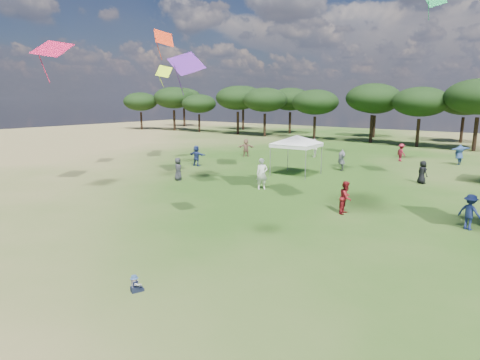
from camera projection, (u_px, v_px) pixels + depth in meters
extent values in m
plane|color=#2F5319|center=(78.00, 325.00, 9.92)|extent=(140.00, 140.00, 0.00)
cylinder|color=black|center=(141.00, 121.00, 72.12)|extent=(0.35, 0.35, 3.09)
ellipsoid|color=black|center=(140.00, 102.00, 71.44)|extent=(6.01, 6.01, 3.24)
cylinder|color=black|center=(174.00, 120.00, 70.05)|extent=(0.40, 0.40, 3.51)
ellipsoid|color=black|center=(174.00, 98.00, 69.28)|extent=(6.82, 6.82, 3.68)
cylinder|color=black|center=(199.00, 123.00, 66.69)|extent=(0.33, 0.33, 2.92)
ellipsoid|color=black|center=(199.00, 104.00, 66.05)|extent=(5.67, 5.67, 3.06)
cylinder|color=black|center=(238.00, 123.00, 62.17)|extent=(0.40, 0.40, 3.49)
ellipsoid|color=black|center=(238.00, 98.00, 61.40)|extent=(6.79, 6.79, 3.66)
cylinder|color=black|center=(265.00, 125.00, 58.97)|extent=(0.38, 0.38, 3.32)
ellipsoid|color=black|center=(265.00, 100.00, 58.24)|extent=(6.44, 6.44, 3.47)
cylinder|color=black|center=(314.00, 128.00, 53.51)|extent=(0.36, 0.36, 3.14)
ellipsoid|color=black|center=(315.00, 102.00, 52.82)|extent=(6.11, 6.11, 3.29)
cylinder|color=black|center=(371.00, 129.00, 50.50)|extent=(0.40, 0.40, 3.46)
ellipsoid|color=black|center=(373.00, 98.00, 49.74)|extent=(6.73, 6.73, 3.63)
cylinder|color=black|center=(418.00, 133.00, 46.21)|extent=(0.37, 0.37, 3.21)
ellipsoid|color=black|center=(420.00, 102.00, 45.50)|extent=(6.24, 6.24, 3.36)
cylinder|color=black|center=(475.00, 134.00, 42.41)|extent=(0.41, 0.41, 3.56)
ellipsoid|color=black|center=(480.00, 97.00, 41.62)|extent=(6.91, 6.91, 3.73)
cylinder|color=black|center=(184.00, 117.00, 80.46)|extent=(0.41, 0.41, 3.56)
ellipsoid|color=black|center=(184.00, 97.00, 79.68)|extent=(6.92, 6.92, 3.73)
cylinder|color=black|center=(243.00, 120.00, 71.60)|extent=(0.41, 0.41, 3.62)
ellipsoid|color=black|center=(243.00, 97.00, 70.80)|extent=(7.03, 7.03, 3.79)
cylinder|color=black|center=(290.00, 123.00, 63.81)|extent=(0.39, 0.39, 3.37)
ellipsoid|color=black|center=(290.00, 99.00, 63.07)|extent=(6.54, 6.54, 3.53)
cylinder|color=black|center=(374.00, 126.00, 57.69)|extent=(0.36, 0.36, 3.11)
ellipsoid|color=black|center=(376.00, 102.00, 57.00)|extent=(6.05, 6.05, 3.26)
cylinder|color=black|center=(462.00, 130.00, 50.43)|extent=(0.37, 0.37, 3.20)
ellipsoid|color=black|center=(465.00, 102.00, 49.72)|extent=(6.21, 6.21, 3.35)
cylinder|color=gray|center=(270.00, 161.00, 28.84)|extent=(0.06, 0.06, 2.24)
cylinder|color=gray|center=(306.00, 164.00, 27.33)|extent=(0.06, 0.06, 2.24)
cylinder|color=gray|center=(288.00, 156.00, 31.09)|extent=(0.06, 0.06, 2.24)
cylinder|color=gray|center=(321.00, 159.00, 29.58)|extent=(0.06, 0.06, 2.24)
cube|color=white|center=(297.00, 145.00, 29.00)|extent=(3.07, 3.07, 0.25)
pyramid|color=white|center=(297.00, 135.00, 28.85)|extent=(5.96, 5.96, 0.60)
cube|color=black|center=(135.00, 289.00, 11.62)|extent=(0.28, 0.28, 0.16)
cube|color=black|center=(139.00, 288.00, 11.77)|extent=(0.14, 0.21, 0.09)
cube|color=black|center=(141.00, 290.00, 11.64)|extent=(0.14, 0.21, 0.09)
cube|color=white|center=(134.00, 283.00, 11.58)|extent=(0.24, 0.21, 0.21)
cylinder|color=white|center=(135.00, 281.00, 11.72)|extent=(0.14, 0.21, 0.13)
cylinder|color=white|center=(138.00, 285.00, 11.50)|extent=(0.14, 0.21, 0.13)
sphere|color=#E0B293|center=(134.00, 279.00, 11.55)|extent=(0.14, 0.14, 0.14)
cone|color=#4770A6|center=(134.00, 278.00, 11.55)|extent=(0.24, 0.24, 0.02)
cylinder|color=#4770A6|center=(134.00, 277.00, 11.54)|extent=(0.16, 0.16, 0.06)
imported|color=navy|center=(459.00, 154.00, 33.69)|extent=(1.59, 2.18, 1.77)
imported|color=navy|center=(470.00, 212.00, 17.01)|extent=(1.14, 0.90, 1.55)
imported|color=silver|center=(262.00, 174.00, 24.61)|extent=(0.82, 0.82, 1.92)
imported|color=silver|center=(314.00, 148.00, 38.14)|extent=(1.00, 1.07, 1.75)
imported|color=navy|center=(196.00, 156.00, 33.17)|extent=(1.63, 0.63, 1.72)
imported|color=black|center=(422.00, 172.00, 26.29)|extent=(0.89, 0.83, 1.53)
imported|color=#525358|center=(342.00, 160.00, 31.01)|extent=(1.39, 2.07, 1.65)
imported|color=maroon|center=(401.00, 153.00, 35.62)|extent=(1.16, 1.09, 1.58)
imported|color=#2C2D31|center=(178.00, 169.00, 27.30)|extent=(0.83, 0.91, 1.56)
imported|color=maroon|center=(346.00, 197.00, 19.38)|extent=(0.65, 0.82, 1.61)
imported|color=brown|center=(246.00, 148.00, 38.63)|extent=(1.60, 1.33, 1.72)
plane|color=#582186|center=(186.00, 63.00, 24.79)|extent=(2.83, 2.43, 1.81)
plane|color=#CBFC1A|center=(164.00, 71.00, 34.33)|extent=(1.66, 1.86, 1.24)
plane|color=#C71741|center=(53.00, 49.00, 21.45)|extent=(2.51, 2.63, 1.19)
plane|color=red|center=(164.00, 38.00, 29.78)|extent=(1.92, 2.42, 1.53)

